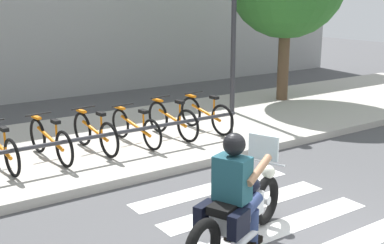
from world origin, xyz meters
TOP-DOWN VIEW (x-y plane):
  - sidewalk at (0.00, 5.44)m, footprint 24.00×4.40m
  - crosswalk_stripe_3 at (0.27, 0.80)m, footprint 2.80×0.40m
  - crosswalk_stripe_4 at (0.27, 1.60)m, footprint 2.80×0.40m
  - crosswalk_stripe_5 at (0.27, 2.40)m, footprint 2.80×0.40m
  - motorcycle at (-0.60, 0.74)m, footprint 2.08×0.98m
  - rider at (-0.67, 0.72)m, footprint 0.75×0.68m
  - bicycle_1 at (-2.29, 4.77)m, footprint 0.48×1.62m
  - bicycle_2 at (-1.46, 4.77)m, footprint 0.48×1.69m
  - bicycle_3 at (-0.63, 4.77)m, footprint 0.48×1.61m
  - bicycle_4 at (0.20, 4.77)m, footprint 0.48×1.67m
  - bicycle_5 at (1.04, 4.77)m, footprint 0.48×1.62m
  - bicycle_6 at (1.87, 4.77)m, footprint 0.48×1.64m
  - bike_rack at (-0.63, 4.21)m, footprint 5.59×0.07m
  - street_lamp at (3.45, 5.84)m, footprint 0.28×0.28m

SIDE VIEW (x-z plane):
  - crosswalk_stripe_3 at x=0.27m, z-range 0.00..0.01m
  - crosswalk_stripe_4 at x=0.27m, z-range 0.00..0.01m
  - crosswalk_stripe_5 at x=0.27m, z-range 0.00..0.01m
  - sidewalk at x=0.00m, z-range 0.00..0.15m
  - motorcycle at x=-0.60m, z-range -0.16..1.09m
  - bicycle_4 at x=0.20m, z-range 0.12..0.84m
  - bicycle_1 at x=-2.29m, z-range 0.12..0.88m
  - bicycle_2 at x=-1.46m, z-range 0.12..0.88m
  - bicycle_3 at x=-0.63m, z-range 0.12..0.89m
  - bicycle_6 at x=1.87m, z-range 0.12..0.90m
  - bicycle_5 at x=1.04m, z-range 0.11..0.90m
  - bike_rack at x=-0.63m, z-range 0.33..0.82m
  - rider at x=-0.67m, z-range 0.11..1.56m
  - street_lamp at x=3.45m, z-range 0.46..4.89m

